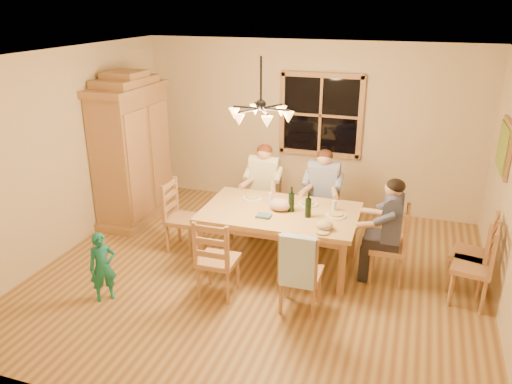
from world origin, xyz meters
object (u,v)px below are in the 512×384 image
(wine_bottle_a, at_px, (291,199))
(child, at_px, (103,267))
(adult_plaid_man, at_px, (323,184))
(chair_end_right, at_px, (387,258))
(chair_far_left, at_px, (264,211))
(dining_table, at_px, (280,218))
(chair_near_left, at_px, (218,271))
(armoire, at_px, (132,154))
(chair_end_left, at_px, (184,229))
(wine_bottle_b, at_px, (308,204))
(chair_spare_back, at_px, (468,266))
(chair_far_right, at_px, (322,219))
(chair_near_right, at_px, (300,285))
(chandelier, at_px, (261,113))
(adult_slate_man, at_px, (391,218))
(adult_woman, at_px, (264,177))
(chair_spare_front, at_px, (470,279))

(wine_bottle_a, xyz_separation_m, child, (-1.83, -1.46, -0.51))
(adult_plaid_man, height_order, wine_bottle_a, adult_plaid_man)
(chair_end_right, height_order, adult_plaid_man, adult_plaid_man)
(chair_far_left, xyz_separation_m, child, (-1.18, -2.36, 0.11))
(dining_table, height_order, chair_near_left, chair_near_left)
(armoire, distance_m, chair_end_left, 1.61)
(wine_bottle_b, distance_m, chair_spare_back, 2.03)
(armoire, xyz_separation_m, chair_far_right, (2.94, 0.20, -0.75))
(chair_spare_back, bearing_deg, chair_near_right, 135.55)
(chair_far_right, bearing_deg, chandelier, 67.35)
(dining_table, bearing_deg, chair_near_left, -116.98)
(armoire, distance_m, adult_slate_man, 4.00)
(child, bearing_deg, chair_far_right, 4.57)
(wine_bottle_a, relative_size, chair_spare_back, 0.33)
(dining_table, bearing_deg, chair_end_left, -179.08)
(chair_end_right, height_order, adult_woman, adult_woman)
(chandelier, distance_m, adult_plaid_man, 1.86)
(chair_end_left, height_order, wine_bottle_a, wine_bottle_a)
(adult_slate_man, distance_m, child, 3.41)
(armoire, height_order, child, armoire)
(wine_bottle_b, bearing_deg, chair_near_left, -134.97)
(chandelier, height_order, chair_far_left, chandelier)
(armoire, distance_m, chair_far_right, 3.04)
(dining_table, relative_size, adult_woman, 2.27)
(armoire, bearing_deg, chair_end_left, -32.18)
(armoire, xyz_separation_m, wine_bottle_a, (2.71, -0.72, -0.13))
(chandelier, height_order, chair_spare_back, chandelier)
(adult_slate_man, height_order, chair_spare_front, adult_slate_man)
(adult_woman, height_order, wine_bottle_a, adult_woman)
(wine_bottle_b, bearing_deg, adult_plaid_man, 90.66)
(chair_far_left, height_order, chair_end_left, same)
(chandelier, height_order, wine_bottle_b, chandelier)
(adult_plaid_man, distance_m, wine_bottle_a, 0.95)
(dining_table, distance_m, wine_bottle_a, 0.30)
(chair_far_left, relative_size, chair_end_right, 1.00)
(chandelier, xyz_separation_m, adult_woman, (-0.36, 1.28, -1.24))
(chandelier, bearing_deg, chair_far_left, 105.72)
(dining_table, bearing_deg, wine_bottle_a, 6.59)
(chair_far_left, relative_size, chair_end_left, 1.00)
(adult_slate_man, bearing_deg, chair_end_left, 90.00)
(chair_near_right, relative_size, chair_end_left, 1.00)
(adult_slate_man, xyz_separation_m, chair_spare_back, (0.94, 0.10, -0.54))
(chair_near_left, relative_size, wine_bottle_a, 3.00)
(chandelier, distance_m, adult_slate_man, 1.99)
(chair_far_left, height_order, wine_bottle_a, wine_bottle_a)
(chair_end_left, xyz_separation_m, adult_plaid_man, (1.73, 0.96, 0.54))
(chair_near_left, xyz_separation_m, wine_bottle_b, (0.85, 0.86, 0.62))
(armoire, height_order, chair_end_left, armoire)
(chair_far_left, distance_m, wine_bottle_b, 1.47)
(chair_end_right, bearing_deg, adult_woman, 63.43)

